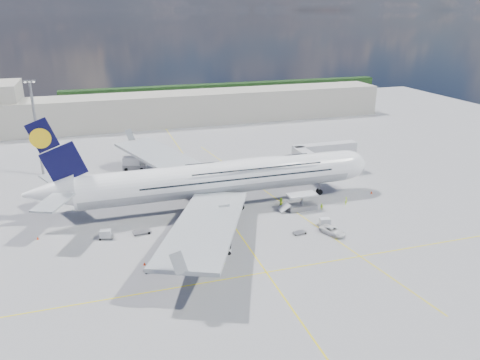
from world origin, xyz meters
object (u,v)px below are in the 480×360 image
object	(u,v)px
dolly_nose_near	(300,232)
catering_truck_inner	(201,185)
crew_wing	(173,229)
cone_wing_left_outer	(171,177)
crew_loader	(322,207)
cone_wing_right_inner	(226,247)
dolly_nose_far	(325,222)
catering_truck_outer	(134,164)
light_mast	(36,128)
dolly_row_c	(195,252)
cone_wing_right_outer	(144,264)
crew_nose	(346,201)
dolly_row_b	(154,269)
dolly_back	(106,234)
crew_van	(281,202)
dolly_row_a	(142,232)
cone_tail	(38,238)
cone_wing_left_inner	(202,190)
cone_nose	(371,192)
airliner	(221,178)
baggage_tug	(223,250)
crew_tug	(222,263)
service_van	(332,231)
jet_bridge	(318,153)
cargo_loader	(301,204)

from	to	relation	value
dolly_nose_near	catering_truck_inner	world-z (taller)	catering_truck_inner
crew_wing	cone_wing_left_outer	xyz separation A→B (m)	(5.08, 32.84, -0.50)
crew_loader	cone_wing_right_inner	size ratio (longest dim) A/B	2.53
dolly_nose_far	catering_truck_outer	world-z (taller)	catering_truck_outer
light_mast	dolly_row_c	bearing A→B (deg)	-61.56
dolly_row_c	cone_wing_right_outer	distance (m)	9.38
dolly_nose_near	crew_nose	distance (m)	19.47
dolly_nose_near	cone_wing_right_outer	xyz separation A→B (m)	(-31.01, -2.94, -0.01)
dolly_row_b	cone_wing_left_outer	xyz separation A→B (m)	(10.80, 46.23, -0.10)
dolly_back	crew_van	bearing A→B (deg)	19.05
dolly_row_a	dolly_row_b	xyz separation A→B (m)	(0.32, -15.01, -0.01)
cone_tail	crew_wing	bearing A→B (deg)	-11.40
crew_van	cone_tail	bearing A→B (deg)	51.94
crew_loader	cone_wing_left_inner	bearing A→B (deg)	177.11
catering_truck_outer	cone_nose	bearing A→B (deg)	-17.13
dolly_row_a	catering_truck_outer	size ratio (longest dim) A/B	0.53
airliner	dolly_row_a	world-z (taller)	airliner
baggage_tug	crew_tug	xyz separation A→B (m)	(-1.41, -4.43, 0.08)
airliner	baggage_tug	world-z (taller)	airliner
crew_tug	service_van	bearing A→B (deg)	22.41
dolly_row_a	crew_wing	world-z (taller)	crew_wing
jet_bridge	dolly_row_b	bearing A→B (deg)	-144.24
cargo_loader	cone_wing_left_inner	bearing A→B (deg)	136.84
dolly_back	crew_loader	bearing A→B (deg)	11.37
dolly_row_b	crew_van	size ratio (longest dim) A/B	2.05
light_mast	cone_wing_left_inner	size ratio (longest dim) A/B	47.82
crew_wing	cone_wing_right_outer	bearing A→B (deg)	167.40
service_van	dolly_row_c	bearing A→B (deg)	156.79
airliner	cone_wing_right_outer	xyz separation A→B (m)	(-19.81, -21.29, -6.58)
dolly_nose_far	cone_wing_right_inner	size ratio (longest dim) A/B	4.87
service_van	light_mast	bearing A→B (deg)	114.09
baggage_tug	dolly_row_b	bearing A→B (deg)	166.01
dolly_nose_near	crew_nose	bearing A→B (deg)	15.10
service_van	crew_van	world-z (taller)	crew_van
catering_truck_inner	catering_truck_outer	size ratio (longest dim) A/B	0.88
baggage_tug	crew_wing	bearing A→B (deg)	99.20
cargo_loader	cone_nose	bearing A→B (deg)	9.80
jet_bridge	dolly_back	distance (m)	59.02
catering_truck_outer	cone_wing_left_inner	xyz separation A→B (m)	(14.20, -21.59, -1.55)
cone_wing_left_outer	service_van	bearing A→B (deg)	-59.72
cargo_loader	dolly_back	size ratio (longest dim) A/B	2.77
dolly_row_b	cone_wing_right_outer	size ratio (longest dim) A/B	6.09
dolly_nose_far	service_van	world-z (taller)	dolly_nose_far
service_van	crew_nose	distance (m)	16.23
crew_nose	cone_tail	bearing A→B (deg)	136.05
dolly_row_c	cone_nose	world-z (taller)	cone_nose
catering_truck_outer	service_van	bearing A→B (deg)	-40.79
crew_van	cone_wing_left_inner	world-z (taller)	crew_van
crew_wing	crew_van	bearing A→B (deg)	-55.96
catering_truck_inner	crew_wing	bearing A→B (deg)	-126.91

